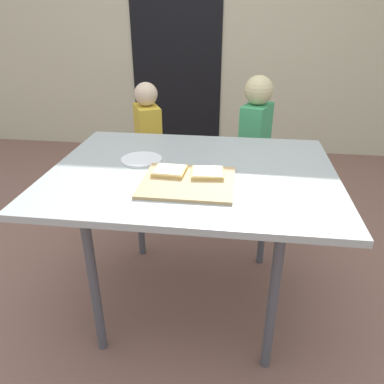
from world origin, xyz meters
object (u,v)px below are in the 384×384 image
(dining_table, at_px, (192,182))
(cutting_board, at_px, (187,182))
(pizza_slice_far_right, at_px, (208,173))
(child_right, at_px, (254,145))
(pizza_slice_far_left, at_px, (170,171))
(child_left, at_px, (149,146))
(plate_white_left, at_px, (141,159))

(dining_table, relative_size, cutting_board, 3.34)
(pizza_slice_far_right, relative_size, child_right, 0.14)
(pizza_slice_far_left, height_order, child_right, child_right)
(pizza_slice_far_right, distance_m, child_left, 1.06)
(pizza_slice_far_right, xyz_separation_m, plate_white_left, (-0.33, 0.15, -0.02))
(pizza_slice_far_left, distance_m, child_right, 0.97)
(pizza_slice_far_right, bearing_deg, child_right, 75.48)
(pizza_slice_far_right, xyz_separation_m, child_right, (0.23, 0.87, -0.17))
(plate_white_left, bearing_deg, dining_table, -17.17)
(child_left, distance_m, child_right, 0.71)
(pizza_slice_far_left, xyz_separation_m, child_left, (-0.32, 0.92, -0.22))
(dining_table, xyz_separation_m, plate_white_left, (-0.25, 0.08, 0.06))
(dining_table, relative_size, pizza_slice_far_left, 8.93)
(plate_white_left, height_order, child_left, child_left)
(cutting_board, xyz_separation_m, pizza_slice_far_left, (-0.08, 0.07, 0.02))
(cutting_board, relative_size, pizza_slice_far_right, 2.61)
(dining_table, bearing_deg, pizza_slice_far_left, -139.35)
(cutting_board, height_order, child_right, child_right)
(pizza_slice_far_left, bearing_deg, cutting_board, -38.87)
(child_left, height_order, child_right, child_right)
(pizza_slice_far_left, relative_size, child_right, 0.14)
(dining_table, relative_size, plate_white_left, 6.53)
(cutting_board, bearing_deg, pizza_slice_far_right, 41.12)
(cutting_board, height_order, pizza_slice_far_left, pizza_slice_far_left)
(pizza_slice_far_left, distance_m, pizza_slice_far_right, 0.16)
(pizza_slice_far_right, bearing_deg, pizza_slice_far_left, -179.88)
(plate_white_left, bearing_deg, cutting_board, -41.84)
(cutting_board, height_order, child_left, child_left)
(pizza_slice_far_right, height_order, plate_white_left, pizza_slice_far_right)
(dining_table, bearing_deg, child_right, 69.36)
(pizza_slice_far_left, distance_m, plate_white_left, 0.23)
(child_left, bearing_deg, plate_white_left, -78.29)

